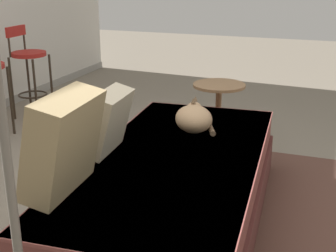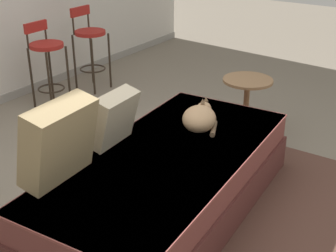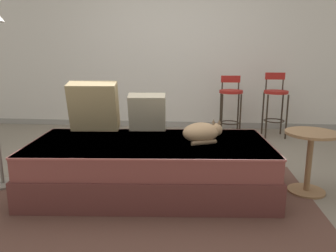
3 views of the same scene
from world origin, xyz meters
name	(u,v)px [view 3 (image 3 of 3)]	position (x,y,z in m)	size (l,w,h in m)	color
ground_plane	(156,174)	(0.00, 0.00, 0.00)	(16.00, 16.00, 0.00)	slate
wall_back_panel	(172,47)	(0.00, 2.25, 1.30)	(8.00, 0.10, 2.60)	silver
wall_baseboard_trim	(172,124)	(0.00, 2.20, 0.04)	(8.00, 0.02, 0.09)	gray
area_rug	(145,205)	(0.00, -0.70, 0.00)	(2.78, 2.08, 0.01)	brown
couch	(150,166)	(0.00, -0.40, 0.23)	(2.14, 1.12, 0.46)	brown
throw_pillow_corner	(94,106)	(-0.60, -0.05, 0.70)	(0.48, 0.29, 0.49)	tan
throw_pillow_middle	(147,112)	(-0.08, -0.01, 0.65)	(0.37, 0.24, 0.38)	beige
cat	(202,132)	(0.45, -0.37, 0.54)	(0.39, 0.35, 0.20)	tan
bar_stool_near_window	(231,99)	(0.90, 1.70, 0.54)	(0.34, 0.34, 0.88)	#2D2319
bar_stool_by_doorway	(275,99)	(1.54, 1.70, 0.55)	(0.34, 0.34, 0.93)	#2D2319
side_table	(310,153)	(1.39, -0.31, 0.36)	(0.44, 0.44, 0.55)	olive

